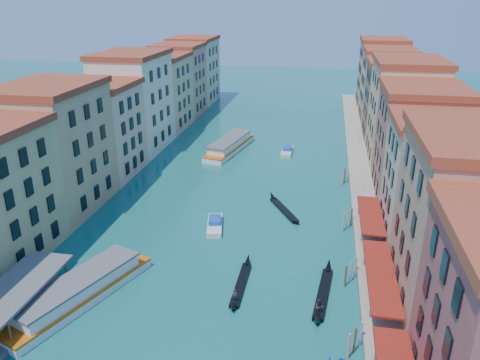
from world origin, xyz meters
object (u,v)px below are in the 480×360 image
object	(u,v)px
vaporetto_stop	(12,311)
vaporetto_far	(230,145)
gondola_right	(323,293)
gondola_fore	(241,283)
vaporetto_near	(79,291)

from	to	relation	value
vaporetto_stop	vaporetto_far	bearing A→B (deg)	80.01
vaporetto_stop	vaporetto_far	world-z (taller)	vaporetto_stop
vaporetto_far	gondola_right	bearing A→B (deg)	-55.95
vaporetto_stop	gondola_fore	xyz separation A→B (m)	(22.36, 10.83, -1.05)
vaporetto_stop	vaporetto_far	size ratio (longest dim) A/B	0.83
vaporetto_stop	gondola_right	bearing A→B (deg)	18.14
vaporetto_near	vaporetto_stop	bearing A→B (deg)	-115.57
vaporetto_stop	vaporetto_near	bearing A→B (deg)	43.85
vaporetto_stop	gondola_right	xyz separation A→B (m)	(31.97, 10.48, -0.94)
vaporetto_stop	vaporetto_far	distance (m)	61.70
gondola_fore	vaporetto_near	bearing A→B (deg)	-160.84
vaporetto_stop	gondola_right	distance (m)	33.66
vaporetto_far	gondola_right	size ratio (longest dim) A/B	1.52
gondola_fore	gondola_right	size ratio (longest dim) A/B	0.90
vaporetto_near	gondola_right	xyz separation A→B (m)	(26.97, 5.67, -0.78)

